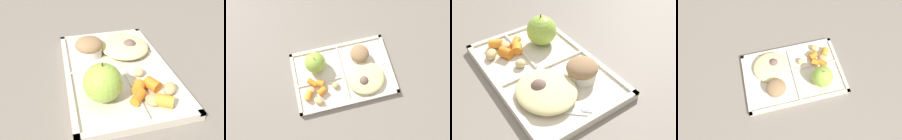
{
  "view_description": "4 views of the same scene",
  "coord_description": "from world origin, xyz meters",
  "views": [
    {
      "loc": [
        -0.45,
        0.12,
        0.34
      ],
      "look_at": [
        -0.03,
        0.02,
        0.03
      ],
      "focal_mm": 35.58,
      "sensor_mm": 36.0,
      "label": 1
    },
    {
      "loc": [
        -0.08,
        -0.23,
        0.8
      ],
      "look_at": [
        -0.02,
        0.01,
        0.03
      ],
      "focal_mm": 32.43,
      "sensor_mm": 36.0,
      "label": 2
    },
    {
      "loc": [
        0.45,
        -0.26,
        0.45
      ],
      "look_at": [
        0.05,
        0.03,
        0.03
      ],
      "focal_mm": 43.2,
      "sensor_mm": 36.0,
      "label": 3
    },
    {
      "loc": [
        0.09,
        0.31,
        0.73
      ],
      "look_at": [
        0.01,
        -0.01,
        0.04
      ],
      "focal_mm": 30.53,
      "sensor_mm": 36.0,
      "label": 4
    }
  ],
  "objects": [
    {
      "name": "potato_chunk_golden",
      "position": [
        -0.14,
        -0.04,
        0.02
      ],
      "size": [
        0.04,
        0.04,
        0.02
      ],
      "primitive_type": "ellipsoid",
      "rotation": [
        0.0,
        0.0,
        4.64
      ],
      "color": "tan",
      "rests_on": "lunch_tray"
    },
    {
      "name": "bran_muffin",
      "position": [
        0.08,
        0.06,
        0.04
      ],
      "size": [
        0.08,
        0.08,
        0.05
      ],
      "color": "silver",
      "rests_on": "lunch_tray"
    },
    {
      "name": "carrot_slice_diagonal",
      "position": [
        -0.1,
        -0.06,
        0.03
      ],
      "size": [
        0.04,
        0.04,
        0.03
      ],
      "primitive_type": "cylinder",
      "rotation": [
        0.0,
        1.57,
        3.61
      ],
      "color": "orange",
      "rests_on": "lunch_tray"
    },
    {
      "name": "carrot_slice_back",
      "position": [
        -0.1,
        -0.02,
        0.03
      ],
      "size": [
        0.04,
        0.04,
        0.03
      ],
      "primitive_type": "cylinder",
      "rotation": [
        0.0,
        1.57,
        2.65
      ],
      "color": "orange",
      "rests_on": "lunch_tray"
    },
    {
      "name": "egg_noodle_pile",
      "position": [
        0.08,
        -0.04,
        0.03
      ],
      "size": [
        0.15,
        0.13,
        0.03
      ],
      "primitive_type": "ellipsoid",
      "color": "beige",
      "rests_on": "lunch_tray"
    },
    {
      "name": "green_apple",
      "position": [
        -0.1,
        0.06,
        0.05
      ],
      "size": [
        0.08,
        0.08,
        0.09
      ],
      "color": "#93B742",
      "rests_on": "lunch_tray"
    },
    {
      "name": "carrot_slice_near_corner",
      "position": [
        -0.15,
        -0.06,
        0.03
      ],
      "size": [
        0.04,
        0.04,
        0.03
      ],
      "primitive_type": "cylinder",
      "rotation": [
        0.0,
        1.57,
        1.03
      ],
      "color": "orange",
      "rests_on": "lunch_tray"
    },
    {
      "name": "meatball_center",
      "position": [
        0.08,
        -0.05,
        0.03
      ],
      "size": [
        0.03,
        0.03,
        0.03
      ],
      "primitive_type": "sphere",
      "color": "brown",
      "rests_on": "lunch_tray"
    },
    {
      "name": "carrot_slice_large",
      "position": [
        -0.13,
        -0.01,
        0.02
      ],
      "size": [
        0.04,
        0.04,
        0.02
      ],
      "primitive_type": "cylinder",
      "rotation": [
        0.0,
        1.57,
        2.39
      ],
      "color": "orange",
      "rests_on": "lunch_tray"
    },
    {
      "name": "potato_chunk_corner",
      "position": [
        -0.12,
        -0.09,
        0.02
      ],
      "size": [
        0.05,
        0.05,
        0.02
      ],
      "primitive_type": "ellipsoid",
      "rotation": [
        0.0,
        0.0,
        2.46
      ],
      "color": "tan",
      "rests_on": "lunch_tray"
    },
    {
      "name": "meatball_side",
      "position": [
        0.07,
        -0.06,
        0.03
      ],
      "size": [
        0.04,
        0.04,
        0.04
      ],
      "primitive_type": "sphere",
      "color": "brown",
      "rests_on": "lunch_tray"
    },
    {
      "name": "lunch_tray",
      "position": [
        -0.0,
        -0.0,
        0.01
      ],
      "size": [
        0.4,
        0.26,
        0.02
      ],
      "color": "beige",
      "rests_on": "ground"
    },
    {
      "name": "potato_chunk_browned",
      "position": [
        -0.04,
        -0.04,
        0.02
      ],
      "size": [
        0.03,
        0.03,
        0.02
      ],
      "primitive_type": "ellipsoid",
      "rotation": [
        0.0,
        0.0,
        4.94
      ],
      "color": "tan",
      "rests_on": "lunch_tray"
    },
    {
      "name": "ground",
      "position": [
        0.0,
        0.0,
        0.0
      ],
      "size": [
        6.0,
        6.0,
        0.0
      ],
      "primitive_type": "plane",
      "color": "slate"
    },
    {
      "name": "plastic_fork",
      "position": [
        0.14,
        -0.04,
        0.01
      ],
      "size": [
        0.11,
        0.12,
        0.0
      ],
      "color": "silver",
      "rests_on": "lunch_tray"
    }
  ]
}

